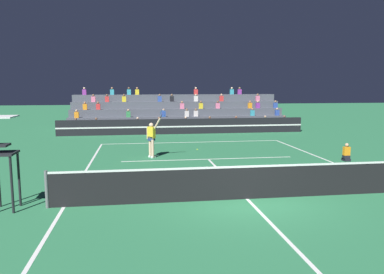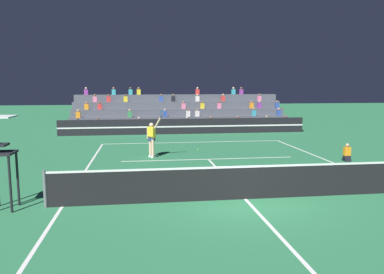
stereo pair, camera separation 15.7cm
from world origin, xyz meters
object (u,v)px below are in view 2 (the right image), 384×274
tennis_player (152,138)px  tennis_ball (198,149)px  umpire_chair (0,150)px  ball_kid_courtside (347,154)px

tennis_player → tennis_ball: tennis_player is taller
umpire_chair → tennis_player: size_ratio=1.11×
tennis_ball → umpire_chair: bearing=-127.7°
umpire_chair → tennis_player: 8.54m
ball_kid_courtside → tennis_ball: 7.56m
umpire_chair → tennis_ball: umpire_chair is taller
tennis_player → tennis_ball: bearing=35.0°
ball_kid_courtside → tennis_player: (-8.98, 2.17, 0.65)m
umpire_chair → ball_kid_courtside: 14.41m
tennis_player → tennis_ball: (2.54, 1.78, -0.95)m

